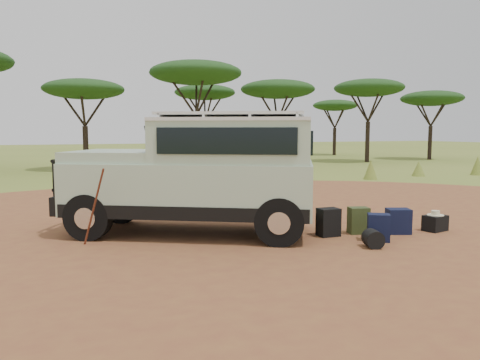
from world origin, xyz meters
name	(u,v)px	position (x,y,z in m)	size (l,w,h in m)	color
ground	(264,240)	(0.00, 0.00, 0.00)	(140.00, 140.00, 0.00)	olive
dirt_clearing	(264,240)	(0.00, 0.00, 0.00)	(23.00, 23.00, 0.01)	brown
grass_fringe	(166,177)	(0.12, 8.67, 0.40)	(36.60, 1.60, 0.90)	olive
acacia_treeline	(132,82)	(0.75, 19.81, 4.87)	(46.70, 13.20, 6.26)	black
safari_vehicle	(200,176)	(-0.96, 1.03, 1.17)	(5.27, 4.12, 2.43)	#A4BDA1
walking_staff	(94,207)	(-3.04, 0.70, 0.71)	(0.04, 0.04, 1.52)	maroon
backpack_black	(328,222)	(1.32, -0.18, 0.28)	(0.41, 0.30, 0.56)	black
backpack_navy	(379,228)	(1.97, -0.90, 0.26)	(0.40, 0.29, 0.52)	#101933
backpack_olive	(358,221)	(2.02, -0.21, 0.27)	(0.39, 0.28, 0.54)	#364520
duffel_navy	(398,221)	(2.77, -0.50, 0.26)	(0.45, 0.34, 0.51)	#101933
hard_case	(435,223)	(3.65, -0.59, 0.17)	(0.47, 0.33, 0.33)	black
stuff_sack	(373,239)	(1.56, -1.27, 0.16)	(0.33, 0.33, 0.33)	black
safari_hat	(435,214)	(3.65, -0.59, 0.37)	(0.34, 0.34, 0.10)	beige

